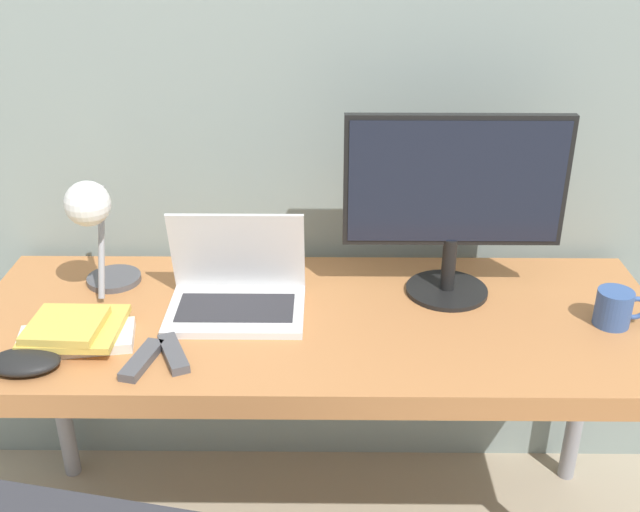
% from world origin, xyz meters
% --- Properties ---
extents(wall_back, '(8.00, 0.05, 2.60)m').
position_xyz_m(wall_back, '(0.00, 0.71, 1.30)').
color(wall_back, gray).
rests_on(wall_back, ground_plane).
extents(desk, '(1.70, 0.65, 0.75)m').
position_xyz_m(desk, '(0.00, 0.32, 0.68)').
color(desk, '#B77542').
rests_on(desk, ground_plane).
extents(laptop, '(0.33, 0.23, 0.24)m').
position_xyz_m(laptop, '(-0.20, 0.36, 0.80)').
color(laptop, silver).
rests_on(laptop, desk).
extents(monitor, '(0.54, 0.21, 0.47)m').
position_xyz_m(monitor, '(0.33, 0.45, 1.02)').
color(monitor, black).
rests_on(monitor, desk).
extents(desk_lamp, '(0.14, 0.25, 0.33)m').
position_xyz_m(desk_lamp, '(-0.54, 0.40, 0.96)').
color(desk_lamp, '#4C4C51').
rests_on(desk_lamp, desk).
extents(book_stack, '(0.28, 0.20, 0.06)m').
position_xyz_m(book_stack, '(-0.56, 0.20, 0.77)').
color(book_stack, silver).
rests_on(book_stack, desk).
extents(tv_remote, '(0.07, 0.15, 0.02)m').
position_xyz_m(tv_remote, '(-0.38, 0.11, 0.76)').
color(tv_remote, '#4C4C51').
rests_on(tv_remote, desk).
extents(media_remote, '(0.10, 0.15, 0.02)m').
position_xyz_m(media_remote, '(-0.32, 0.14, 0.76)').
color(media_remote, '#4C4C51').
rests_on(media_remote, desk).
extents(mug, '(0.13, 0.09, 0.09)m').
position_xyz_m(mug, '(0.71, 0.29, 0.79)').
color(mug, '#385693').
rests_on(mug, desk).
extents(game_controller, '(0.16, 0.10, 0.04)m').
position_xyz_m(game_controller, '(-0.63, 0.09, 0.77)').
color(game_controller, black).
rests_on(game_controller, desk).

